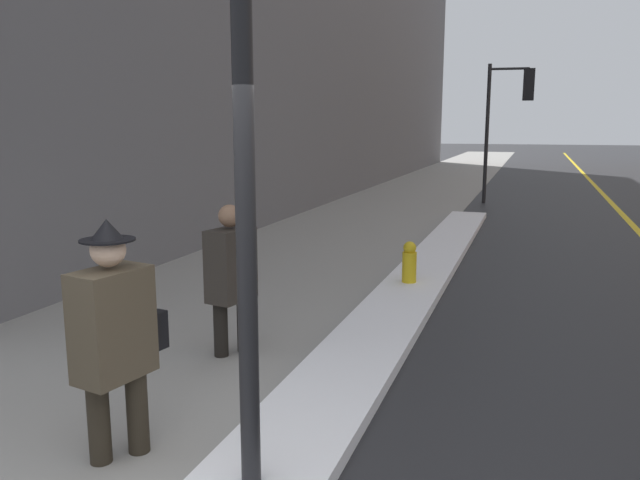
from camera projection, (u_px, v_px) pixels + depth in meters
sidewalk_slab at (393, 207)px, 17.73m from camera, size 4.00×80.00×0.01m
road_centre_stripe at (625, 217)px, 15.81m from camera, size 0.16×80.00×0.00m
snow_bank_curb at (415, 284)px, 8.87m from camera, size 0.85×15.01×0.12m
building_facade_left at (292, 1)px, 22.76m from camera, size 6.00×36.00×13.54m
lamp_post at (243, 75)px, 3.41m from camera, size 0.28×0.28×4.18m
traffic_light_near at (512, 103)px, 18.08m from camera, size 1.31×0.38×4.04m
pedestrian_with_shoulder_bag at (115, 332)px, 4.19m from camera, size 0.40×0.75×1.68m
pedestrian_trailing at (231, 273)px, 6.15m from camera, size 0.38×0.54×1.53m
fire_hydrant at (409, 266)px, 8.70m from camera, size 0.20×0.20×0.70m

